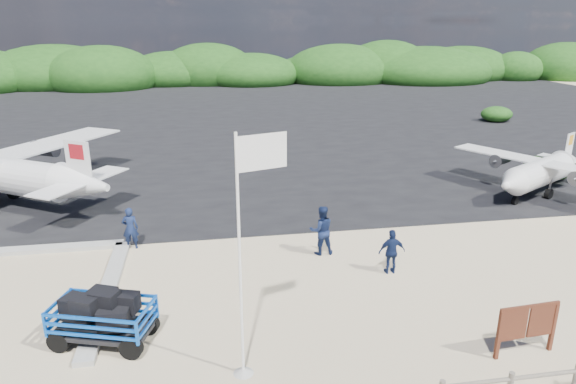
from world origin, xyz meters
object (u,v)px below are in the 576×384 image
Objects in this scene: baggage_cart at (106,342)px; flagpole at (244,373)px; crew_b at (321,230)px; crew_a at (130,228)px; signboard at (522,354)px; aircraft_large at (399,129)px; aircraft_small at (127,122)px; crew_c at (392,252)px.

baggage_cart is 3.80m from flagpole.
flagpole is 3.23× the size of crew_b.
flagpole is 3.67× the size of crew_a.
baggage_cart is 1.54× the size of signboard.
aircraft_large is (10.77, 20.45, -0.88)m from crew_b.
crew_b reaches higher than aircraft_small.
crew_b is 0.13× the size of aircraft_large.
flagpole is at bearing 114.94° from crew_a.
crew_c is at bearing 159.45° from crew_a.
crew_b is at bearing 50.53° from baggage_cart.
aircraft_small is (-3.31, 30.75, 0.00)m from baggage_cart.
crew_a is at bearing 79.42° from aircraft_large.
signboard is 7.41m from crew_b.
aircraft_small reaches higher than signboard.
crew_c reaches higher than aircraft_small.
flagpole is 8.30m from crew_a.
flagpole is at bearing 172.57° from signboard.
crew_b is 1.18× the size of crew_c.
crew_c is (8.49, -3.34, -0.03)m from crew_a.
signboard reaches higher than baggage_cart.
crew_a is at bearing 138.02° from signboard.
crew_b is (6.59, -1.55, 0.11)m from crew_a.
signboard is 1.14× the size of crew_c.
flagpole is 29.93m from aircraft_large.
flagpole reaches higher than aircraft_small.
crew_a is at bearing 108.07° from baggage_cart.
signboard is at bearing 107.02° from aircraft_large.
baggage_cart is at bearing 91.09° from crew_a.
baggage_cart is 10.40m from signboard.
aircraft_small is at bearing -66.92° from crew_c.
baggage_cart is 0.46× the size of flagpole.
flagpole is at bearing 71.89° from aircraft_small.
crew_b is 2.61m from crew_c.
flagpole is at bearing 39.88° from crew_c.
crew_b is (6.58, 4.21, 0.88)m from baggage_cart.
crew_b reaches higher than crew_c.
crew_b is at bearing 94.22° from aircraft_large.
crew_a is 25.22m from aircraft_small.
crew_b reaches higher than baggage_cart.
crew_c is (1.90, -1.79, -0.13)m from crew_b.
crew_c is 0.11× the size of aircraft_large.
baggage_cart is 8.84m from crew_c.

